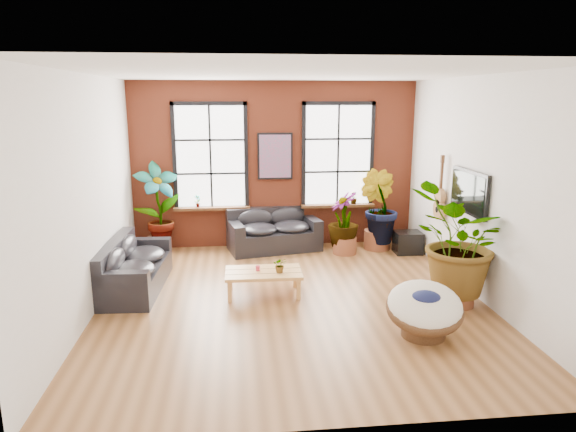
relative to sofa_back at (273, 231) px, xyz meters
name	(u,v)px	position (x,y,z in m)	size (l,w,h in m)	color
room	(291,191)	(0.07, -2.76, 1.36)	(6.04, 6.54, 3.54)	brown
sofa_back	(273,231)	(0.00, 0.00, 0.00)	(2.03, 1.28, 0.86)	black
sofa_left	(132,268)	(-2.55, -2.08, -0.02)	(0.98, 2.13, 0.82)	black
coffee_table	(263,274)	(-0.37, -2.57, -0.04)	(1.25, 0.72, 0.48)	#CC9149
papasan_chair	(425,309)	(1.70, -4.31, 0.01)	(1.21, 1.22, 0.77)	#54361E
poster	(275,156)	(0.07, 0.28, 1.56)	(0.74, 0.06, 0.98)	black
tv_wall_unit	(460,195)	(3.00, -2.31, 1.15)	(0.13, 1.86, 1.20)	black
media_box	(408,242)	(2.75, -0.58, -0.17)	(0.55, 0.46, 0.45)	black
pot_back_left	(160,244)	(-2.38, 0.00, -0.22)	(0.63, 0.63, 0.35)	brown
pot_back_right	(377,239)	(2.20, -0.21, -0.19)	(0.68, 0.68, 0.40)	brown
pot_right_wall	(458,294)	(2.62, -3.33, -0.21)	(0.60, 0.60, 0.35)	brown
pot_mid	(345,245)	(1.44, -0.48, -0.21)	(0.64, 0.64, 0.35)	brown
floor_plant_back_left	(159,205)	(-2.35, -0.03, 0.63)	(0.92, 0.62, 1.74)	#155217
floor_plant_back_right	(378,207)	(2.20, -0.22, 0.52)	(0.84, 0.68, 1.53)	#155217
floor_plant_right_wall	(460,242)	(2.58, -3.35, 0.63)	(1.55, 1.34, 1.72)	#155217
floor_plant_mid	(344,220)	(1.41, -0.44, 0.32)	(0.64, 0.64, 1.14)	#155217
table_plant	(280,265)	(-0.10, -2.64, 0.13)	(0.22, 0.19, 0.25)	#155217
sill_plant_left	(197,201)	(-1.58, 0.23, 0.64)	(0.14, 0.10, 0.27)	#155217
sill_plant_right	(354,198)	(1.77, 0.23, 0.64)	(0.15, 0.15, 0.27)	#155217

